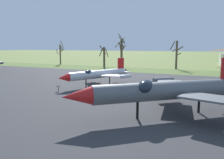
% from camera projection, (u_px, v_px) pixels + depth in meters
% --- Properties ---
extents(asphalt_apron, '(104.40, 56.60, 0.05)m').
position_uv_depth(asphalt_apron, '(67.00, 96.00, 28.72)').
color(asphalt_apron, '#333335').
rests_on(asphalt_apron, ground).
extents(grass_verge_strip, '(164.40, 12.00, 0.06)m').
position_uv_depth(grass_verge_strip, '(146.00, 70.00, 59.41)').
color(grass_verge_strip, '#556930').
rests_on(grass_verge_strip, ground).
extents(jet_fighter_front_right, '(9.36, 12.77, 4.30)m').
position_uv_depth(jet_fighter_front_right, '(97.00, 74.00, 36.27)').
color(jet_fighter_front_right, silver).
rests_on(jet_fighter_front_right, ground).
extents(info_placard_front_right, '(0.63, 0.30, 0.93)m').
position_uv_depth(info_placard_front_right, '(58.00, 88.00, 31.52)').
color(info_placard_front_right, black).
rests_on(info_placard_front_right, ground).
extents(jet_fighter_rear_center, '(15.46, 15.01, 5.21)m').
position_uv_depth(jet_fighter_rear_center, '(167.00, 90.00, 20.16)').
color(jet_fighter_rear_center, '#565B60').
rests_on(jet_fighter_rear_center, ground).
extents(bare_tree_far_left, '(2.76, 2.94, 8.27)m').
position_uv_depth(bare_tree_far_left, '(60.00, 53.00, 79.20)').
color(bare_tree_far_left, brown).
rests_on(bare_tree_far_left, ground).
extents(bare_tree_left_of_center, '(2.31, 2.32, 6.62)m').
position_uv_depth(bare_tree_left_of_center, '(104.00, 56.00, 68.56)').
color(bare_tree_left_of_center, brown).
rests_on(bare_tree_left_of_center, ground).
extents(bare_tree_center, '(2.80, 3.05, 8.46)m').
position_uv_depth(bare_tree_center, '(122.00, 52.00, 67.67)').
color(bare_tree_center, brown).
rests_on(bare_tree_center, ground).
extents(bare_tree_right_of_center, '(2.61, 2.64, 9.96)m').
position_uv_depth(bare_tree_right_of_center, '(121.00, 51.00, 66.51)').
color(bare_tree_right_of_center, brown).
rests_on(bare_tree_right_of_center, ground).
extents(bare_tree_far_right, '(3.42, 2.70, 7.80)m').
position_uv_depth(bare_tree_far_right, '(176.00, 54.00, 62.29)').
color(bare_tree_far_right, brown).
rests_on(bare_tree_far_right, ground).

